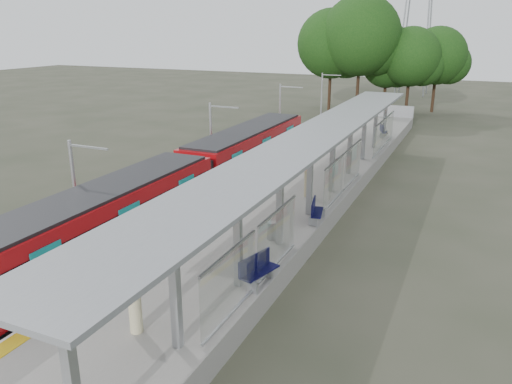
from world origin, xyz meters
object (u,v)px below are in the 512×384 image
bench_far (383,130)px  bench_near (257,269)px  train (192,180)px  bench_mid (315,210)px  info_pillar_near (135,309)px  info_pillar_far (308,183)px  litter_bin (271,231)px

bench_far → bench_near: bearing=-108.0°
train → bench_near: 10.19m
bench_far → bench_mid: bearing=-107.5°
train → bench_near: bearing=-45.8°
info_pillar_near → info_pillar_far: (0.64, 14.42, -0.01)m
train → info_pillar_near: (4.93, -11.52, -0.28)m
bench_near → bench_far: size_ratio=1.09×
bench_mid → litter_bin: bench_mid is taller
train → bench_mid: train is taller
train → info_pillar_far: train is taller
bench_far → litter_bin: bench_far is taller
litter_bin → bench_mid: bearing=69.1°
train → info_pillar_near: size_ratio=15.57×
bench_near → info_pillar_near: 4.75m
bench_mid → litter_bin: size_ratio=2.01×
bench_near → bench_far: bearing=107.0°
info_pillar_near → litter_bin: info_pillar_near is taller
train → bench_near: size_ratio=15.63×
train → bench_mid: size_ratio=17.16×
bench_far → info_pillar_far: bearing=-112.1°
bench_mid → litter_bin: (-1.10, -2.86, -0.16)m
info_pillar_near → bench_far: bearing=91.2°
train → bench_mid: 7.14m
bench_near → bench_far: (-0.74, 27.91, -0.05)m
info_pillar_near → bench_mid: bearing=82.6°
bench_far → info_pillar_far: (-0.78, -17.72, 0.20)m
bench_far → info_pillar_far: info_pillar_far is taller
train → info_pillar_near: bearing=-66.8°
bench_near → info_pillar_near: info_pillar_near is taller
litter_bin → info_pillar_far: bearing=94.0°
bench_near → bench_mid: bench_near is taller
bench_mid → info_pillar_far: bearing=102.2°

